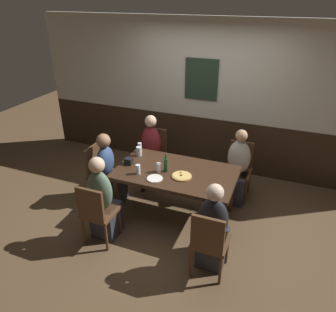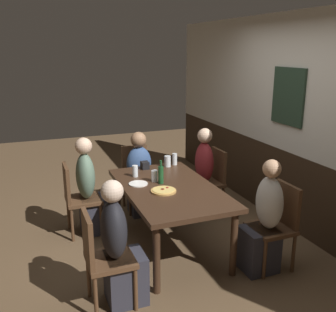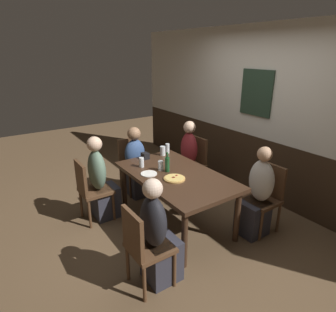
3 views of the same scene
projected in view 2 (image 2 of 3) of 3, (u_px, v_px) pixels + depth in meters
name	position (u px, v px, depth m)	size (l,w,h in m)	color
ground_plane	(169.00, 248.00, 4.32)	(12.00, 12.00, 0.00)	brown
wall_back	(298.00, 125.00, 4.54)	(6.40, 0.13, 2.60)	#332316
dining_table	(169.00, 193.00, 4.14)	(1.64, 0.96, 0.74)	#382316
chair_head_west	(137.00, 174.00, 5.30)	(0.40, 0.40, 0.88)	#513521
chair_left_far	(211.00, 178.00, 5.14)	(0.40, 0.40, 0.88)	#513521
chair_right_far	(277.00, 221.00, 3.85)	(0.40, 0.40, 0.88)	#513521
chair_left_near	(77.00, 196.00, 4.52)	(0.40, 0.40, 0.88)	#513521
chair_right_near	(101.00, 255.00, 3.23)	(0.40, 0.40, 0.88)	#513521
person_head_west	(140.00, 179.00, 5.16)	(0.37, 0.34, 1.12)	#2D2D38
person_left_far	(201.00, 179.00, 5.09)	(0.34, 0.37, 1.18)	#2D2D38
person_right_far	(264.00, 225.00, 3.80)	(0.34, 0.37, 1.16)	#2D2D38
person_left_near	(90.00, 193.00, 4.58)	(0.34, 0.37, 1.19)	#2D2D38
person_right_near	(120.00, 252.00, 3.29)	(0.34, 0.37, 1.15)	#2D2D38
pizza	(164.00, 191.00, 3.97)	(0.27, 0.27, 0.03)	tan
beer_glass_tall	(175.00, 160.00, 4.87)	(0.06, 0.06, 0.15)	silver
pint_glass_pale	(168.00, 162.00, 4.80)	(0.08, 0.08, 0.14)	silver
tumbler_short	(154.00, 177.00, 4.26)	(0.07, 0.07, 0.13)	silver
beer_glass_half	(135.00, 171.00, 4.42)	(0.07, 0.07, 0.13)	silver
beer_bottle_green	(161.00, 174.00, 4.19)	(0.06, 0.06, 0.26)	#194723
plate_white_large	(138.00, 184.00, 4.19)	(0.21, 0.21, 0.01)	white
condiment_caddy	(145.00, 165.00, 4.72)	(0.11, 0.09, 0.09)	black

